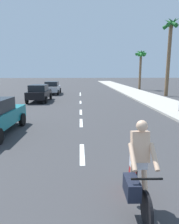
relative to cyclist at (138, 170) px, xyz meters
name	(u,v)px	position (x,y,z in m)	size (l,w,h in m)	color
ground_plane	(81,103)	(-1.06, 14.36, -0.83)	(160.00, 160.00, 0.00)	#38383A
sidewalk_strip	(151,99)	(6.07, 16.36, -0.76)	(3.60, 80.00, 0.14)	#B2ADA3
lane_stripe_2	(82,154)	(-1.06, 2.84, -0.83)	(0.16, 1.80, 0.01)	white
lane_stripe_3	(81,123)	(-1.06, 7.08, -0.83)	(0.16, 1.80, 0.01)	white
lane_stripe_4	(81,112)	(-1.06, 10.06, -0.83)	(0.16, 1.80, 0.01)	white
lane_stripe_5	(80,102)	(-1.06, 14.71, -0.83)	(0.16, 1.80, 0.01)	white
lane_stripe_6	(80,95)	(-1.06, 20.74, -0.83)	(0.16, 1.80, 0.01)	white
lane_stripe_7	(80,93)	(-1.06, 22.83, -0.83)	(0.16, 1.80, 0.01)	white
cyclist	(138,170)	(0.00, 0.00, 0.00)	(0.62, 1.71, 1.82)	black
parked_car_black	(39,93)	(-4.90, 15.44, 0.01)	(1.90, 4.00, 1.57)	black
parked_car_silver	(52,87)	(-4.54, 21.86, 0.01)	(1.86, 4.00, 1.57)	#B7BABF
palm_tree_far	(170,40)	(8.81, 19.17, 5.36)	(1.84, 1.94, 8.64)	brown
palm_tree_distant	(141,58)	(8.26, 27.84, 4.02)	(1.66, 1.74, 6.26)	brown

